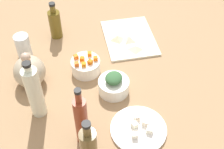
% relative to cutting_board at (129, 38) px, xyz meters
% --- Properties ---
extents(tabletop, '(1.90, 1.90, 0.03)m').
position_rel_cutting_board_xyz_m(tabletop, '(-0.28, 0.13, -0.02)').
color(tabletop, '#967350').
rests_on(tabletop, ground).
extents(cutting_board, '(0.31, 0.25, 0.01)m').
position_rel_cutting_board_xyz_m(cutting_board, '(0.00, 0.00, 0.00)').
color(cutting_board, silver).
rests_on(cutting_board, tabletop).
extents(plate_tofu, '(0.21, 0.21, 0.01)m').
position_rel_cutting_board_xyz_m(plate_tofu, '(-0.53, 0.06, 0.00)').
color(plate_tofu, white).
rests_on(plate_tofu, tabletop).
extents(bowl_greens, '(0.13, 0.13, 0.06)m').
position_rel_cutting_board_xyz_m(bowl_greens, '(-0.33, 0.13, 0.03)').
color(bowl_greens, white).
rests_on(bowl_greens, tabletop).
extents(bowl_carrots, '(0.13, 0.13, 0.06)m').
position_rel_cutting_board_xyz_m(bowl_carrots, '(-0.19, 0.23, 0.03)').
color(bowl_carrots, white).
rests_on(bowl_carrots, tabletop).
extents(teapot, '(0.16, 0.13, 0.17)m').
position_rel_cutting_board_xyz_m(teapot, '(-0.22, 0.47, 0.06)').
color(teapot, tan).
rests_on(teapot, tabletop).
extents(bottle_0, '(0.06, 0.06, 0.27)m').
position_rel_cutting_board_xyz_m(bottle_0, '(-0.39, 0.43, 0.12)').
color(bottle_0, silver).
rests_on(bottle_0, tabletop).
extents(bottle_1, '(0.06, 0.06, 0.24)m').
position_rel_cutting_board_xyz_m(bottle_1, '(-0.64, 0.25, 0.10)').
color(bottle_1, brown).
rests_on(bottle_1, tabletop).
extents(bottle_2, '(0.05, 0.05, 0.27)m').
position_rel_cutting_board_xyz_m(bottle_2, '(-0.54, 0.27, 0.11)').
color(bottle_2, maroon).
rests_on(bottle_2, tabletop).
extents(bottle_3, '(0.06, 0.06, 0.19)m').
position_rel_cutting_board_xyz_m(bottle_3, '(0.07, 0.35, 0.07)').
color(bottle_3, brown).
rests_on(bottle_3, tabletop).
extents(drinking_glass_0, '(0.07, 0.07, 0.12)m').
position_rel_cutting_board_xyz_m(drinking_glass_0, '(-0.05, 0.50, 0.05)').
color(drinking_glass_0, white).
rests_on(drinking_glass_0, tabletop).
extents(carrot_cube_0, '(0.02, 0.02, 0.02)m').
position_rel_cutting_board_xyz_m(carrot_cube_0, '(-0.22, 0.24, 0.07)').
color(carrot_cube_0, orange).
rests_on(carrot_cube_0, bowl_carrots).
extents(carrot_cube_1, '(0.02, 0.02, 0.02)m').
position_rel_cutting_board_xyz_m(carrot_cube_1, '(-0.19, 0.24, 0.07)').
color(carrot_cube_1, orange).
rests_on(carrot_cube_1, bowl_carrots).
extents(carrot_cube_2, '(0.02, 0.02, 0.02)m').
position_rel_cutting_board_xyz_m(carrot_cube_2, '(-0.16, 0.21, 0.07)').
color(carrot_cube_2, orange).
rests_on(carrot_cube_2, bowl_carrots).
extents(carrot_cube_3, '(0.02, 0.02, 0.02)m').
position_rel_cutting_board_xyz_m(carrot_cube_3, '(-0.17, 0.27, 0.07)').
color(carrot_cube_3, orange).
rests_on(carrot_cube_3, bowl_carrots).
extents(carrot_cube_4, '(0.03, 0.03, 0.02)m').
position_rel_cutting_board_xyz_m(carrot_cube_4, '(-0.21, 0.21, 0.07)').
color(carrot_cube_4, orange).
rests_on(carrot_cube_4, bowl_carrots).
extents(carrot_cube_5, '(0.02, 0.02, 0.02)m').
position_rel_cutting_board_xyz_m(carrot_cube_5, '(-0.22, 0.27, 0.07)').
color(carrot_cube_5, orange).
rests_on(carrot_cube_5, bowl_carrots).
extents(carrot_cube_6, '(0.02, 0.02, 0.02)m').
position_rel_cutting_board_xyz_m(carrot_cube_6, '(-0.19, 0.19, 0.07)').
color(carrot_cube_6, orange).
rests_on(carrot_cube_6, bowl_carrots).
extents(chopped_greens_mound, '(0.10, 0.10, 0.04)m').
position_rel_cutting_board_xyz_m(chopped_greens_mound, '(-0.33, 0.13, 0.07)').
color(chopped_greens_mound, '#346037').
rests_on(chopped_greens_mound, bowl_greens).
extents(tofu_cube_0, '(0.03, 0.03, 0.02)m').
position_rel_cutting_board_xyz_m(tofu_cube_0, '(-0.52, 0.08, 0.02)').
color(tofu_cube_0, white).
rests_on(tofu_cube_0, plate_tofu).
extents(tofu_cube_1, '(0.02, 0.02, 0.02)m').
position_rel_cutting_board_xyz_m(tofu_cube_1, '(-0.56, 0.09, 0.02)').
color(tofu_cube_1, white).
rests_on(tofu_cube_1, plate_tofu).
extents(tofu_cube_2, '(0.03, 0.03, 0.02)m').
position_rel_cutting_board_xyz_m(tofu_cube_2, '(-0.55, 0.03, 0.02)').
color(tofu_cube_2, white).
rests_on(tofu_cube_2, plate_tofu).
extents(tofu_cube_3, '(0.03, 0.03, 0.02)m').
position_rel_cutting_board_xyz_m(tofu_cube_3, '(-0.51, 0.04, 0.02)').
color(tofu_cube_3, white).
rests_on(tofu_cube_3, plate_tofu).
extents(tofu_cube_4, '(0.02, 0.02, 0.02)m').
position_rel_cutting_board_xyz_m(tofu_cube_4, '(-0.49, 0.06, 0.02)').
color(tofu_cube_4, '#F2DFCA').
rests_on(tofu_cube_4, plate_tofu).
extents(dumpling_0, '(0.06, 0.06, 0.02)m').
position_rel_cutting_board_xyz_m(dumpling_0, '(-0.09, -0.01, 0.02)').
color(dumpling_0, beige).
rests_on(dumpling_0, cutting_board).
extents(dumpling_1, '(0.08, 0.08, 0.02)m').
position_rel_cutting_board_xyz_m(dumpling_1, '(-0.02, 0.01, 0.02)').
color(dumpling_1, beige).
rests_on(dumpling_1, cutting_board).
extents(dumpling_2, '(0.06, 0.07, 0.02)m').
position_rel_cutting_board_xyz_m(dumpling_2, '(-0.01, 0.06, 0.02)').
color(dumpling_2, beige).
rests_on(dumpling_2, cutting_board).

